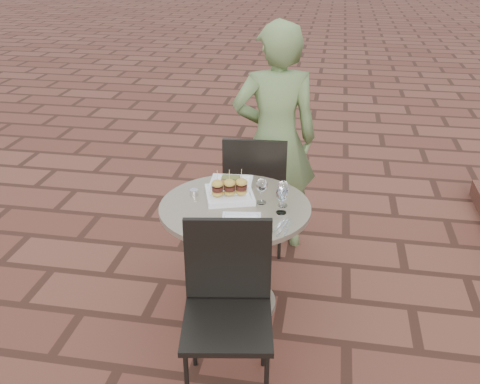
% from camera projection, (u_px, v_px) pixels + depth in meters
% --- Properties ---
extents(ground, '(60.00, 60.00, 0.00)m').
position_uv_depth(ground, '(283.00, 294.00, 3.58)').
color(ground, '#592F23').
rests_on(ground, ground).
extents(cafe_table, '(0.90, 0.90, 0.73)m').
position_uv_depth(cafe_table, '(235.00, 241.00, 3.27)').
color(cafe_table, gray).
rests_on(cafe_table, ground).
extents(chair_far, '(0.46, 0.46, 0.93)m').
position_uv_depth(chair_far, '(256.00, 185.00, 3.84)').
color(chair_far, black).
rests_on(chair_far, ground).
extents(chair_near, '(0.51, 0.51, 0.93)m').
position_uv_depth(chair_near, '(228.00, 296.00, 2.67)').
color(chair_near, black).
rests_on(chair_near, ground).
extents(diner, '(0.69, 0.54, 1.69)m').
position_uv_depth(diner, '(275.00, 140.00, 3.82)').
color(diner, '#5B733F').
rests_on(diner, ground).
extents(plate_salmon, '(0.28, 0.28, 0.07)m').
position_uv_depth(plate_salmon, '(231.00, 184.00, 3.37)').
color(plate_salmon, white).
rests_on(plate_salmon, cafe_table).
extents(plate_sliders, '(0.35, 0.35, 0.18)m').
position_uv_depth(plate_sliders, '(230.00, 191.00, 3.24)').
color(plate_sliders, white).
rests_on(plate_sliders, cafe_table).
extents(plate_tuna, '(0.24, 0.24, 0.03)m').
position_uv_depth(plate_tuna, '(241.00, 223.00, 2.94)').
color(plate_tuna, white).
rests_on(plate_tuna, cafe_table).
extents(wine_glass_right, '(0.07, 0.07, 0.16)m').
position_uv_depth(wine_glass_right, '(282.00, 195.00, 3.03)').
color(wine_glass_right, white).
rests_on(wine_glass_right, cafe_table).
extents(wine_glass_mid, '(0.07, 0.07, 0.16)m').
position_uv_depth(wine_glass_mid, '(262.00, 185.00, 3.14)').
color(wine_glass_mid, white).
rests_on(wine_glass_mid, cafe_table).
extents(wine_glass_far, '(0.07, 0.07, 0.16)m').
position_uv_depth(wine_glass_far, '(283.00, 188.00, 3.11)').
color(wine_glass_far, white).
rests_on(wine_glass_far, cafe_table).
extents(steel_ramekin, '(0.07, 0.07, 0.04)m').
position_uv_depth(steel_ramekin, '(194.00, 193.00, 3.27)').
color(steel_ramekin, silver).
rests_on(steel_ramekin, cafe_table).
extents(cutlery_set, '(0.13, 0.22, 0.00)m').
position_uv_depth(cutlery_set, '(283.00, 228.00, 2.92)').
color(cutlery_set, silver).
rests_on(cutlery_set, cafe_table).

